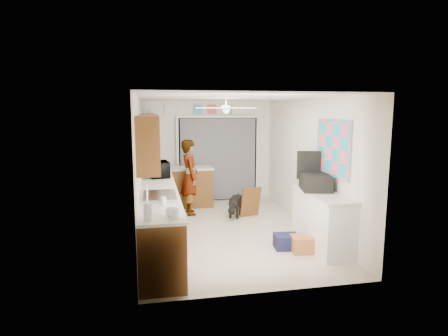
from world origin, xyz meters
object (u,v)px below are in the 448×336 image
cup (171,212)px  paper_towel_roll (148,212)px  microwave (159,169)px  cardboard_box (305,244)px  dog (235,205)px  navy_crate (286,241)px  man (190,177)px  suitcase (315,182)px

cup → paper_towel_roll: bearing=-151.5°
microwave → cardboard_box: size_ratio=1.36×
dog → microwave: bearing=-152.1°
cardboard_box → dog: size_ratio=0.67×
navy_crate → man: bearing=119.4°
navy_crate → man: 2.84m
paper_towel_roll → cardboard_box: bearing=21.0°
microwave → cup: microwave is taller
microwave → paper_towel_roll: microwave is taller
paper_towel_roll → microwave: bearing=86.3°
man → navy_crate: bearing=-155.4°
suitcase → cup: bearing=-141.7°
suitcase → dog: 2.24m
cardboard_box → dog: 2.31m
paper_towel_roll → man: bearing=76.2°
cup → cardboard_box: cup is taller
suitcase → man: size_ratio=0.37×
paper_towel_roll → dog: (1.81, 3.16, -0.81)m
paper_towel_roll → suitcase: (2.78, 1.31, 0.02)m
navy_crate → dog: dog is taller
microwave → cup: 2.91m
microwave → navy_crate: size_ratio=1.47×
cup → suitcase: bearing=24.9°
dog → man: bearing=-177.8°
cardboard_box → dog: bearing=106.4°
cup → man: bearing=80.2°
cup → dog: size_ratio=0.23×
man → cardboard_box: bearing=-153.4°
cup → cardboard_box: (2.17, 0.79, -0.87)m
man → dog: size_ratio=2.67×
cup → paper_towel_roll: paper_towel_roll is taller
man → dog: (0.94, -0.39, -0.58)m
cup → navy_crate: 2.35m
suitcase → microwave: bearing=159.2°
dog → cardboard_box: bearing=-48.9°
paper_towel_roll → man: man is taller
paper_towel_roll → man: size_ratio=0.14×
cardboard_box → paper_towel_roll: bearing=-159.0°
suitcase → navy_crate: 1.12m
cup → paper_towel_roll: 0.33m
microwave → man: size_ratio=0.34×
suitcase → dog: (-0.97, 1.84, -0.83)m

